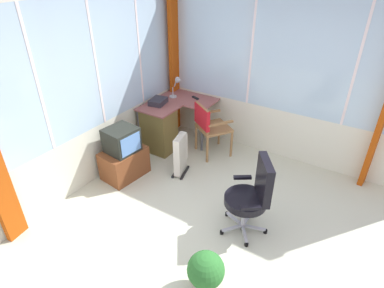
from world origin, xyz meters
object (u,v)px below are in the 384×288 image
Objects in this scene: potted_plant at (206,271)px; desk_lamp at (178,84)px; tv_remote at (195,98)px; office_chair at (253,193)px; wooden_armchair at (208,123)px; tv_on_stand at (124,155)px; paper_tray at (158,101)px; desk at (161,127)px; space_heater at (181,154)px.

desk_lamp is at bearing 39.02° from potted_plant.
tv_remote is 0.15× the size of office_chair.
wooden_armchair is 1.42m from tv_on_stand.
paper_tray is (-0.45, 0.09, -0.18)m from desk_lamp.
desk_lamp reaches higher than desk.
space_heater is (-0.95, -0.69, -0.68)m from desk_lamp.
space_heater is at bearing -122.71° from paper_tray.
tv_remote is at bearing 20.30° from space_heater.
desk_lamp is 0.39m from tv_remote.
office_chair is (-0.94, -2.05, 0.14)m from desk.
tv_on_stand is at bearing 62.91° from potted_plant.
wooden_armchair reaches higher than tv_remote.
wooden_armchair is 0.71m from space_heater.
potted_plant is (-1.55, -1.33, -0.06)m from space_heater.
wooden_armchair is (-0.30, -0.77, -0.42)m from desk_lamp.
tv_on_stand is at bearing -179.49° from desk.
tv_remote is 3.14m from potted_plant.
paper_tray is 2.99m from potted_plant.
potted_plant is at bearing -134.06° from desk.
desk_lamp reaches higher than tv_on_stand.
wooden_armchair is at bearing 29.58° from potted_plant.
wooden_armchair is at bearing -32.50° from tv_on_stand.
wooden_armchair is at bearing -7.05° from space_heater.
paper_tray is at bearing 44.98° from desk.
tv_on_stand is 1.24× the size of space_heater.
tv_remote is 0.32× the size of potted_plant.
desk_lamp reaches higher than space_heater.
desk_lamp is at bearing 126.21° from tv_remote.
desk is 1.15× the size of office_chair.
desk is 1.42× the size of tv_on_stand.
space_heater is (0.54, 1.37, -0.23)m from office_chair.
desk is 0.92m from tv_on_stand.
wooden_armchair is 0.91× the size of office_chair.
office_chair is at bearing -115.84° from paper_tray.
desk is 0.82m from wooden_armchair.
tv_on_stand reaches higher than potted_plant.
wooden_armchair is at bearing 47.15° from office_chair.
office_chair reaches higher than wooden_armchair.
tv_remote is 1.64m from tv_on_stand.
tv_remote is at bearing 33.61° from potted_plant.
potted_plant is (-1.01, 0.04, -0.29)m from office_chair.
desk_lamp is at bearing 69.09° from wooden_armchair.
tv_on_stand is at bearing 147.50° from wooden_armchair.
tv_remote is 0.19× the size of tv_on_stand.
desk_lamp reaches higher than office_chair.
tv_on_stand is at bearing -168.58° from tv_remote.
tv_remote is at bearing 50.96° from wooden_armchair.
paper_tray is at bearing 164.88° from tv_remote.
wooden_armchair is (0.26, -0.76, 0.17)m from desk.
desk is 0.80m from desk_lamp.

